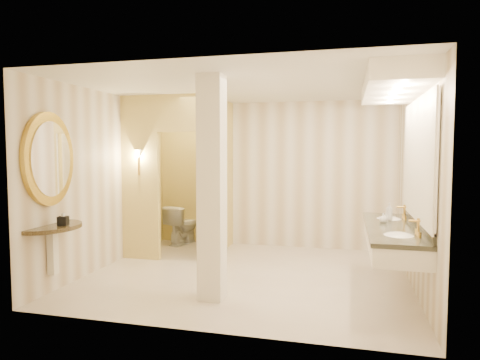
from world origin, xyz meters
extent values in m
plane|color=beige|center=(0.00, 0.00, 0.00)|extent=(4.50, 4.50, 0.00)
plane|color=silver|center=(0.00, 0.00, 2.70)|extent=(4.50, 4.50, 0.00)
cube|color=silver|center=(0.00, 2.00, 1.35)|extent=(4.50, 0.02, 2.70)
cube|color=silver|center=(0.00, -2.00, 1.35)|extent=(4.50, 0.02, 2.70)
cube|color=silver|center=(-2.25, 0.00, 1.35)|extent=(0.02, 4.00, 2.70)
cube|color=silver|center=(2.25, 0.00, 1.35)|extent=(0.02, 4.00, 2.70)
cube|color=#E6D678|center=(-0.80, 1.25, 1.35)|extent=(0.10, 1.50, 2.70)
cube|color=#E6D678|center=(-1.93, 0.50, 1.35)|extent=(0.65, 0.10, 2.70)
cube|color=#E6D678|center=(-1.20, 0.50, 2.40)|extent=(0.80, 0.10, 0.60)
cube|color=white|center=(-0.92, 0.88, 1.05)|extent=(0.28, 0.78, 2.10)
cylinder|color=#BB923C|center=(-1.93, 0.43, 1.55)|extent=(0.03, 0.03, 0.30)
cone|color=white|center=(-1.93, 0.43, 1.75)|extent=(0.14, 0.14, 0.14)
cube|color=white|center=(1.95, -0.40, 0.73)|extent=(0.60, 2.17, 0.24)
cube|color=black|center=(1.95, -0.40, 0.85)|extent=(0.64, 2.21, 0.05)
cube|color=black|center=(2.23, -0.40, 0.92)|extent=(0.03, 2.17, 0.10)
ellipsoid|color=white|center=(1.95, -0.99, 0.83)|extent=(0.40, 0.44, 0.15)
cylinder|color=#BB923C|center=(2.15, -0.99, 0.96)|extent=(0.03, 0.03, 0.22)
ellipsoid|color=white|center=(1.95, 0.19, 0.83)|extent=(0.40, 0.44, 0.15)
cylinder|color=#BB923C|center=(2.15, 0.19, 0.96)|extent=(0.03, 0.03, 0.22)
cube|color=white|center=(2.23, -0.40, 1.70)|extent=(0.03, 2.17, 1.40)
cube|color=white|center=(1.95, -0.40, 2.59)|extent=(0.75, 2.37, 0.22)
cylinder|color=black|center=(-2.23, -1.37, 0.85)|extent=(0.90, 0.90, 0.05)
cube|color=white|center=(-2.19, -1.37, 0.55)|extent=(0.10, 0.10, 0.60)
cylinder|color=gold|center=(-2.21, -1.37, 1.70)|extent=(0.07, 0.90, 0.90)
cylinder|color=white|center=(-2.17, -1.37, 1.70)|extent=(0.02, 0.72, 0.72)
cube|color=white|center=(-0.19, -1.06, 1.35)|extent=(0.29, 0.29, 2.70)
cube|color=black|center=(-2.04, -1.36, 0.93)|extent=(0.14, 0.14, 0.11)
imported|color=white|center=(-1.70, 1.74, 0.37)|extent=(0.59, 0.82, 0.75)
imported|color=beige|center=(1.89, -0.08, 0.93)|extent=(0.06, 0.06, 0.12)
imported|color=silver|center=(1.85, -0.18, 0.94)|extent=(0.11, 0.11, 0.12)
imported|color=#C6B28C|center=(1.94, 0.04, 0.99)|extent=(0.12, 0.12, 0.23)
camera|label=1|loc=(1.39, -5.93, 1.81)|focal=32.00mm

